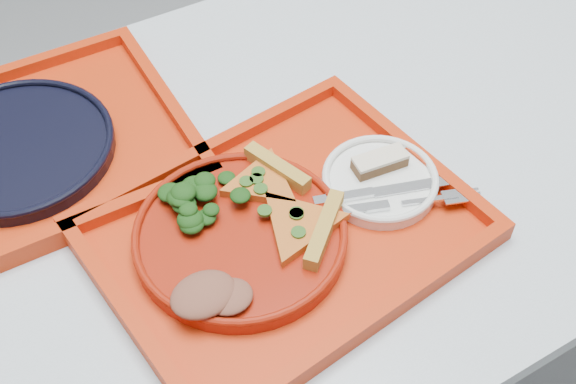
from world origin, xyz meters
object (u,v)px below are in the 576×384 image
object	(u,v)px
tray_main	(284,233)
dessert_bar	(380,162)
navy_plate	(18,149)
dinner_plate	(240,237)
tray_far	(21,156)

from	to	relation	value
tray_main	dessert_bar	size ratio (longest dim) A/B	6.05
tray_main	navy_plate	size ratio (longest dim) A/B	1.73
dinner_plate	dessert_bar	size ratio (longest dim) A/B	3.49
tray_main	tray_far	xyz separation A→B (m)	(-0.25, 0.30, 0.00)
tray_far	dinner_plate	xyz separation A→B (m)	(0.19, -0.29, 0.02)
tray_main	tray_far	world-z (taller)	same
tray_far	dessert_bar	bearing A→B (deg)	-33.76
tray_main	dessert_bar	world-z (taller)	dessert_bar
dinner_plate	navy_plate	xyz separation A→B (m)	(-0.19, 0.29, -0.00)
tray_main	navy_plate	xyz separation A→B (m)	(-0.25, 0.30, 0.01)
navy_plate	dessert_bar	xyz separation A→B (m)	(0.40, -0.28, 0.02)
navy_plate	tray_far	bearing A→B (deg)	-90.00
navy_plate	dessert_bar	bearing A→B (deg)	-34.64
tray_far	dessert_bar	distance (m)	0.49
navy_plate	dessert_bar	size ratio (longest dim) A/B	3.49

